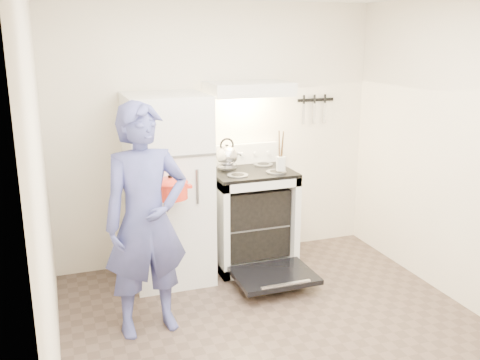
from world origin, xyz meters
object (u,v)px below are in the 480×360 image
Objects in this scene: stove_body at (251,219)px; tea_kettle at (227,154)px; refrigerator at (168,189)px; person at (146,221)px; dutch_oven at (170,190)px.

stove_body is 3.00× the size of tea_kettle.
person reaches higher than refrigerator.
person is at bearing -134.08° from tea_kettle.
dutch_oven is at bearing -99.22° from refrigerator.
refrigerator is 1.85× the size of stove_body.
refrigerator is 4.85× the size of dutch_oven.
tea_kettle is at bearing 41.09° from dutch_oven.
tea_kettle is 1.38m from person.
person is (-1.16, -0.90, 0.41)m from stove_body.
refrigerator is 0.90m from stove_body.
tea_kettle reaches higher than dutch_oven.
stove_body is at bearing 1.77° from refrigerator.
stove_body is 1.52m from person.
person reaches higher than tea_kettle.
refrigerator reaches higher than stove_body.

